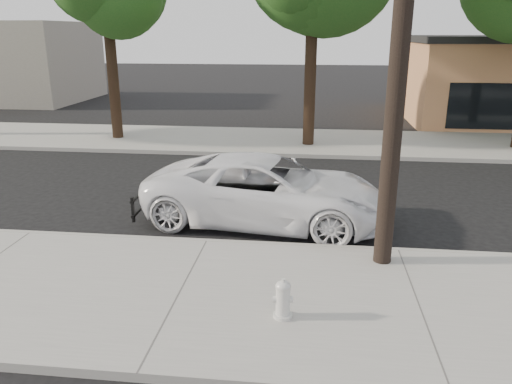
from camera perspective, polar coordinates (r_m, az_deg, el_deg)
ground at (r=12.74m, az=-3.66°, el=-2.39°), size 120.00×120.00×0.00m
near_sidewalk at (r=8.89m, az=-8.62°, el=-11.49°), size 90.00×4.40×0.15m
far_sidewalk at (r=20.83m, az=0.45°, el=5.88°), size 90.00×5.00×0.15m
curb_near at (r=10.80m, az=-5.63°, el=-5.84°), size 90.00×0.12×0.16m
utility_pole at (r=9.17m, az=16.44°, el=19.03°), size 1.40×0.34×9.00m
police_cruiser at (r=11.86m, az=1.33°, el=0.20°), size 6.06×3.36×1.60m
fire_hydrant at (r=7.90m, az=3.10°, el=-12.21°), size 0.33×0.30×0.62m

